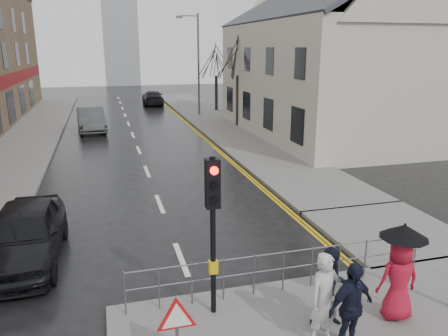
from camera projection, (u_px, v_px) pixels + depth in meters
ground at (207, 324)px, 9.07m from camera, size 120.00×120.00×0.00m
left_pavement at (30, 133)px, 28.73m from camera, size 4.00×44.00×0.14m
right_pavement at (214, 120)px, 33.94m from camera, size 4.00×40.00×0.14m
pavement_bridge_right at (388, 231)px, 13.52m from camera, size 4.00×4.20×0.14m
building_right_cream at (325, 60)px, 27.60m from camera, size 9.00×16.40×10.10m
church_tower at (119, 23)px, 64.61m from camera, size 5.00×5.00×18.00m
traffic_signal_near_left at (213, 209)px, 8.65m from camera, size 0.28×0.27×3.40m
guard_railing_front at (284, 262)px, 9.90m from camera, size 7.14×0.04×1.00m
warning_sign at (177, 321)px, 7.47m from camera, size 0.80×0.07×1.35m
street_lamp at (196, 58)px, 35.31m from camera, size 1.83×0.25×8.00m
tree_near at (238, 53)px, 30.06m from camera, size 2.40×2.40×6.58m
tree_far at (216, 61)px, 37.80m from camera, size 2.40×2.40×5.64m
pedestrian_a at (325, 299)px, 8.10m from camera, size 0.73×0.55×1.81m
pedestrian_b at (332, 287)px, 8.63m from camera, size 0.92×0.78×1.67m
pedestrian_with_umbrella at (400, 268)px, 8.78m from camera, size 0.96×0.96×2.07m
pedestrian_d at (351, 307)px, 7.89m from camera, size 1.10×0.67×1.75m
car_parked at (25, 234)px, 11.55m from camera, size 1.97×4.65×1.57m
car_mid at (91, 120)px, 29.67m from camera, size 2.10×5.00×1.60m
car_far at (153, 98)px, 43.28m from camera, size 2.21×4.94×1.41m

